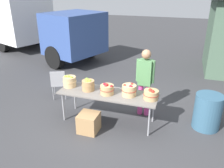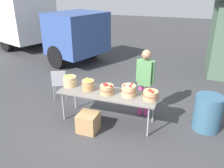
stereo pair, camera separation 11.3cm
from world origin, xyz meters
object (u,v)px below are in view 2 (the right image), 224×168
(trash_barrel, at_px, (208,113))
(apple_basket_red_0, at_px, (107,89))
(market_table, at_px, (108,94))
(apple_basket_green_0, at_px, (70,81))
(apple_basket_green_1, at_px, (88,85))
(vendor_adult, at_px, (145,78))
(apple_basket_red_1, at_px, (129,90))
(apple_basket_red_2, at_px, (151,95))
(produce_crate, at_px, (88,122))
(box_truck, at_px, (26,19))
(folding_chair, at_px, (60,82))

(trash_barrel, bearing_deg, apple_basket_red_0, -167.16)
(market_table, bearing_deg, apple_basket_green_0, 176.75)
(apple_basket_green_1, bearing_deg, vendor_adult, 25.47)
(apple_basket_green_1, height_order, apple_basket_red_0, apple_basket_green_1)
(apple_basket_red_1, bearing_deg, apple_basket_red_0, -170.79)
(trash_barrel, bearing_deg, apple_basket_red_1, -166.14)
(apple_basket_green_0, bearing_deg, market_table, -3.25)
(apple_basket_green_0, distance_m, apple_basket_red_0, 1.02)
(apple_basket_red_2, height_order, produce_crate, apple_basket_red_2)
(trash_barrel, bearing_deg, box_truck, 151.06)
(apple_basket_red_2, distance_m, vendor_adult, 0.65)
(market_table, distance_m, apple_basket_green_1, 0.52)
(market_table, xyz_separation_m, box_truck, (-6.12, 5.06, 0.78))
(folding_chair, bearing_deg, apple_basket_green_1, 124.99)
(apple_basket_red_2, xyz_separation_m, trash_barrel, (1.23, 0.45, -0.45))
(vendor_adult, xyz_separation_m, folding_chair, (-2.47, 0.13, -0.49))
(apple_basket_red_2, bearing_deg, vendor_adult, 113.42)
(market_table, xyz_separation_m, apple_basket_green_0, (-1.01, 0.06, 0.17))
(folding_chair, bearing_deg, apple_basket_red_1, 137.75)
(apple_basket_red_0, xyz_separation_m, box_truck, (-6.12, 5.12, 0.62))
(trash_barrel, bearing_deg, produce_crate, -158.52)
(apple_basket_red_1, distance_m, folding_chair, 2.36)
(apple_basket_red_0, relative_size, produce_crate, 0.76)
(market_table, height_order, apple_basket_red_1, apple_basket_red_1)
(market_table, height_order, apple_basket_red_2, apple_basket_red_2)
(box_truck, distance_m, folding_chair, 6.25)
(apple_basket_red_0, xyz_separation_m, produce_crate, (-0.27, -0.48, -0.65))
(vendor_adult, relative_size, folding_chair, 1.96)
(vendor_adult, height_order, folding_chair, vendor_adult)
(apple_basket_green_0, relative_size, apple_basket_red_1, 0.98)
(market_table, relative_size, box_truck, 0.29)
(apple_basket_green_1, relative_size, produce_crate, 0.72)
(apple_basket_green_1, xyz_separation_m, box_truck, (-5.63, 5.07, 0.61))
(apple_basket_red_2, height_order, trash_barrel, apple_basket_red_2)
(apple_basket_red_0, bearing_deg, folding_chair, 155.99)
(apple_basket_red_0, relative_size, folding_chair, 0.38)
(apple_basket_green_0, height_order, produce_crate, apple_basket_green_0)
(apple_basket_green_0, xyz_separation_m, trash_barrel, (3.23, 0.39, -0.47))
(apple_basket_green_1, relative_size, apple_basket_red_1, 0.91)
(apple_basket_red_0, bearing_deg, apple_basket_red_1, 9.21)
(apple_basket_green_0, relative_size, trash_barrel, 0.41)
(apple_basket_green_0, distance_m, trash_barrel, 3.29)
(box_truck, bearing_deg, vendor_adult, -12.87)
(apple_basket_red_1, relative_size, folding_chair, 0.39)
(apple_basket_green_0, distance_m, apple_basket_red_1, 1.50)
(apple_basket_green_1, height_order, vendor_adult, vendor_adult)
(apple_basket_green_0, relative_size, apple_basket_red_0, 1.02)
(folding_chair, height_order, trash_barrel, folding_chair)
(apple_basket_green_1, distance_m, trash_barrel, 2.79)
(apple_basket_red_2, bearing_deg, box_truck, 144.54)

